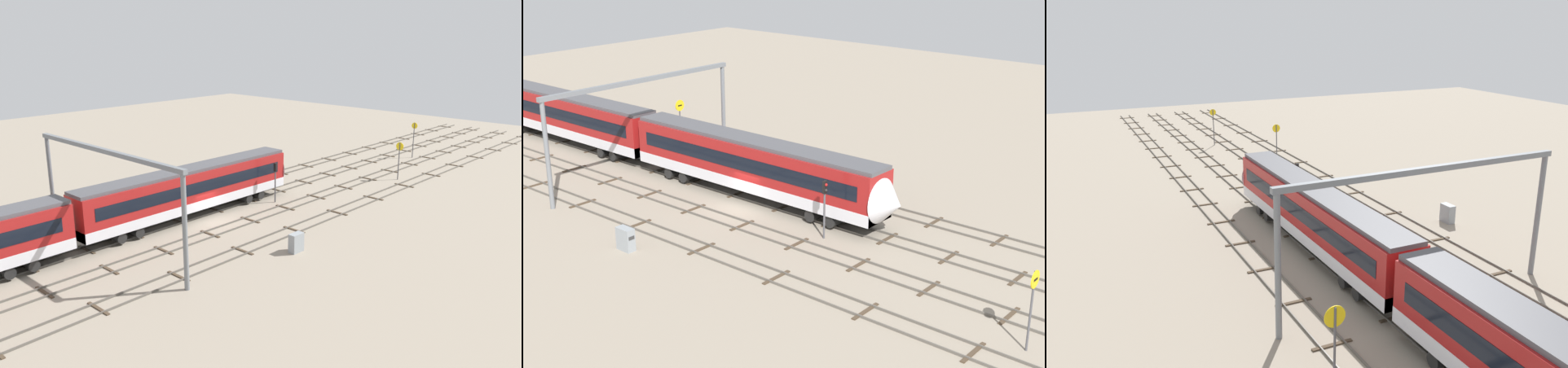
{
  "view_description": "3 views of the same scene",
  "coord_description": "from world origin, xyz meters",
  "views": [
    {
      "loc": [
        -33.52,
        -37.22,
        17.73
      ],
      "look_at": [
        5.26,
        -1.26,
        2.82
      ],
      "focal_mm": 38.45,
      "sensor_mm": 36.0,
      "label": 1
    },
    {
      "loc": [
        37.95,
        -39.21,
        20.92
      ],
      "look_at": [
        4.12,
        0.49,
        2.81
      ],
      "focal_mm": 52.4,
      "sensor_mm": 36.0,
      "label": 2
    },
    {
      "loc": [
        -35.8,
        19.45,
        16.99
      ],
      "look_at": [
        4.99,
        0.27,
        3.33
      ],
      "focal_mm": 38.19,
      "sensor_mm": 36.0,
      "label": 3
    }
  ],
  "objects": [
    {
      "name": "track_near_foreground",
      "position": [
        -0.0,
        -7.17,
        0.07
      ],
      "size": [
        133.47,
        2.4,
        0.16
      ],
      "color": "#59544C",
      "rests_on": "ground"
    },
    {
      "name": "speed_sign_mid_trackside",
      "position": [
        -16.32,
        8.91,
        3.11
      ],
      "size": [
        0.14,
        1.08,
        4.58
      ],
      "color": "#4C4C51",
      "rests_on": "ground"
    },
    {
      "name": "ground_plane",
      "position": [
        0.0,
        0.0,
        0.0
      ],
      "size": [
        149.47,
        149.47,
        0.0
      ],
      "primitive_type": "plane",
      "color": "gray"
    },
    {
      "name": "signal_light_trackside_approach",
      "position": [
        8.48,
        -0.33,
        2.78
      ],
      "size": [
        0.31,
        0.32,
        4.23
      ],
      "color": "#4C4C51",
      "rests_on": "ground"
    },
    {
      "name": "track_second_near",
      "position": [
        0.0,
        -2.39,
        0.07
      ],
      "size": [
        133.47,
        2.4,
        0.16
      ],
      "color": "#59544C",
      "rests_on": "ground"
    },
    {
      "name": "track_second_far",
      "position": [
        0.0,
        7.17,
        0.07
      ],
      "size": [
        133.47,
        2.4,
        0.16
      ],
      "color": "#59544C",
      "rests_on": "ground"
    },
    {
      "name": "overhead_gantry",
      "position": [
        -10.92,
        0.12,
        6.6
      ],
      "size": [
        0.4,
        19.3,
        8.72
      ],
      "color": "slate",
      "rests_on": "ground"
    },
    {
      "name": "train",
      "position": [
        -24.93,
        2.39,
        2.66
      ],
      "size": [
        75.2,
        3.24,
        4.8
      ],
      "color": "maroon",
      "rests_on": "ground"
    },
    {
      "name": "speed_sign_far_trackside",
      "position": [
        25.32,
        -5.18,
        3.03
      ],
      "size": [
        0.14,
        0.97,
        4.56
      ],
      "color": "#4C4C51",
      "rests_on": "ground"
    },
    {
      "name": "track_with_train",
      "position": [
        -0.0,
        2.39,
        0.07
      ],
      "size": [
        133.47,
        2.4,
        0.16
      ],
      "color": "#59544C",
      "rests_on": "ground"
    },
    {
      "name": "relay_cabinet",
      "position": [
        -0.45,
        -10.49,
        0.8
      ],
      "size": [
        1.29,
        0.66,
        1.59
      ],
      "color": "gray",
      "rests_on": "ground"
    }
  ]
}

